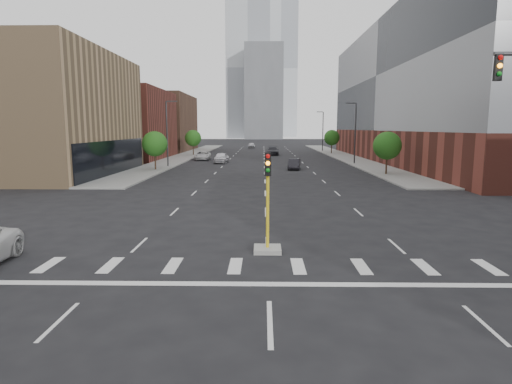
{
  "coord_description": "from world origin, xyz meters",
  "views": [
    {
      "loc": [
        -0.2,
        -9.36,
        5.44
      ],
      "look_at": [
        -0.53,
        10.15,
        2.5
      ],
      "focal_mm": 30.0,
      "sensor_mm": 36.0,
      "label": 1
    }
  ],
  "objects_px": {
    "median_traffic_signal": "(268,230)",
    "car_far_left": "(203,155)",
    "car_near_left": "(221,158)",
    "car_distant": "(252,145)",
    "car_deep_right": "(273,151)",
    "car_mid_right": "(294,164)"
  },
  "relations": [
    {
      "from": "car_near_left",
      "to": "car_mid_right",
      "type": "xyz_separation_m",
      "value": [
        10.61,
        -10.2,
        -0.12
      ]
    },
    {
      "from": "car_mid_right",
      "to": "car_far_left",
      "type": "xyz_separation_m",
      "value": [
        -14.39,
        16.67,
        0.06
      ]
    },
    {
      "from": "car_near_left",
      "to": "car_far_left",
      "type": "relative_size",
      "value": 0.88
    },
    {
      "from": "car_mid_right",
      "to": "car_distant",
      "type": "bearing_deg",
      "value": 104.49
    },
    {
      "from": "car_deep_right",
      "to": "car_mid_right",
      "type": "bearing_deg",
      "value": -84.18
    },
    {
      "from": "car_far_left",
      "to": "median_traffic_signal",
      "type": "bearing_deg",
      "value": -81.36
    },
    {
      "from": "median_traffic_signal",
      "to": "car_near_left",
      "type": "relative_size",
      "value": 0.92
    },
    {
      "from": "car_deep_right",
      "to": "car_distant",
      "type": "height_order",
      "value": "car_deep_right"
    },
    {
      "from": "median_traffic_signal",
      "to": "car_far_left",
      "type": "bearing_deg",
      "value": 100.93
    },
    {
      "from": "car_near_left",
      "to": "car_mid_right",
      "type": "height_order",
      "value": "car_near_left"
    },
    {
      "from": "median_traffic_signal",
      "to": "car_mid_right",
      "type": "xyz_separation_m",
      "value": [
        3.89,
        37.71,
        -0.28
      ]
    },
    {
      "from": "car_far_left",
      "to": "car_distant",
      "type": "distance_m",
      "value": 43.47
    },
    {
      "from": "car_near_left",
      "to": "car_mid_right",
      "type": "bearing_deg",
      "value": -39.64
    },
    {
      "from": "median_traffic_signal",
      "to": "car_mid_right",
      "type": "relative_size",
      "value": 1.05
    },
    {
      "from": "median_traffic_signal",
      "to": "car_far_left",
      "type": "relative_size",
      "value": 0.81
    },
    {
      "from": "car_near_left",
      "to": "car_distant",
      "type": "height_order",
      "value": "car_near_left"
    },
    {
      "from": "median_traffic_signal",
      "to": "car_deep_right",
      "type": "height_order",
      "value": "median_traffic_signal"
    },
    {
      "from": "car_near_left",
      "to": "median_traffic_signal",
      "type": "bearing_deg",
      "value": -77.79
    },
    {
      "from": "median_traffic_signal",
      "to": "car_far_left",
      "type": "height_order",
      "value": "median_traffic_signal"
    },
    {
      "from": "median_traffic_signal",
      "to": "car_distant",
      "type": "bearing_deg",
      "value": 91.97
    },
    {
      "from": "median_traffic_signal",
      "to": "car_far_left",
      "type": "xyz_separation_m",
      "value": [
        -10.5,
        54.38,
        -0.22
      ]
    },
    {
      "from": "median_traffic_signal",
      "to": "car_distant",
      "type": "xyz_separation_m",
      "value": [
        -3.35,
        97.26,
        -0.25
      ]
    }
  ]
}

